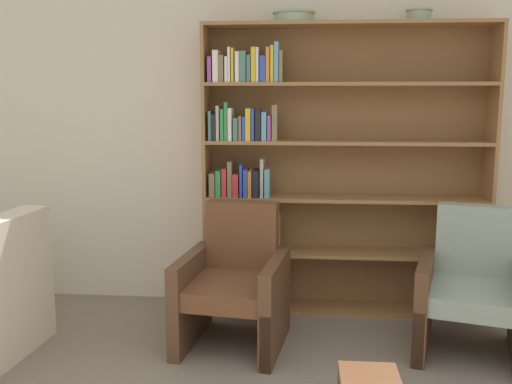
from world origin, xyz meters
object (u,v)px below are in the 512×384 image
(armchair_leather, at_px, (235,285))
(armchair_cushioned, at_px, (472,291))
(bookshelf, at_px, (315,174))
(bowl_copper, at_px, (294,16))
(bowl_brass, at_px, (419,14))

(armchair_leather, bearing_deg, armchair_cushioned, -172.10)
(bookshelf, bearing_deg, bowl_copper, -174.74)
(bookshelf, relative_size, bowl_brass, 11.47)
(bowl_brass, xyz_separation_m, armchair_cushioned, (0.29, -0.62, -1.76))
(bowl_copper, distance_m, armchair_leather, 1.89)
(bowl_brass, relative_size, armchair_leather, 0.20)
(bookshelf, distance_m, bowl_copper, 1.13)
(bookshelf, bearing_deg, armchair_cushioned, -32.97)
(armchair_leather, relative_size, armchair_cushioned, 1.00)
(bowl_copper, xyz_separation_m, armchair_cushioned, (1.14, -0.62, -1.76))
(armchair_leather, bearing_deg, bookshelf, -121.53)
(bowl_brass, height_order, armchair_cushioned, bowl_brass)
(armchair_leather, xyz_separation_m, armchair_cushioned, (1.50, -0.00, 0.00))
(bowl_brass, bearing_deg, armchair_cushioned, -65.03)
(bookshelf, height_order, bowl_brass, bowl_brass)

